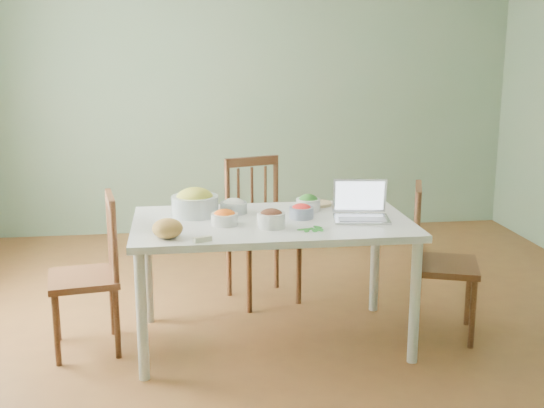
{
  "coord_description": "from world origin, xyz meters",
  "views": [
    {
      "loc": [
        -0.77,
        -4.13,
        1.81
      ],
      "look_at": [
        -0.22,
        -0.17,
        0.88
      ],
      "focal_mm": 45.39,
      "sensor_mm": 36.0,
      "label": 1
    }
  ],
  "objects": [
    {
      "name": "floor",
      "position": [
        0.0,
        0.0,
        0.0
      ],
      "size": [
        5.0,
        5.0,
        0.0
      ],
      "primitive_type": "cube",
      "color": "brown",
      "rests_on": "ground"
    },
    {
      "name": "wall_back",
      "position": [
        0.0,
        2.5,
        1.35
      ],
      "size": [
        5.0,
        0.0,
        2.7
      ],
      "primitive_type": "cube",
      "color": "gray",
      "rests_on": "ground"
    },
    {
      "name": "wall_front",
      "position": [
        0.0,
        -2.5,
        1.35
      ],
      "size": [
        5.0,
        0.0,
        2.7
      ],
      "primitive_type": "cube",
      "color": "gray",
      "rests_on": "ground"
    },
    {
      "name": "dining_table",
      "position": [
        -0.22,
        -0.17,
        0.39
      ],
      "size": [
        1.66,
        0.93,
        0.78
      ],
      "primitive_type": null,
      "color": "silver",
      "rests_on": "floor"
    },
    {
      "name": "chair_far",
      "position": [
        -0.18,
        0.54,
        0.51
      ],
      "size": [
        0.56,
        0.55,
        1.02
      ],
      "primitive_type": null,
      "rotation": [
        0.0,
        0.0,
        0.31
      ],
      "color": "#351C0D",
      "rests_on": "floor"
    },
    {
      "name": "chair_left",
      "position": [
        -1.35,
        -0.14,
        0.47
      ],
      "size": [
        0.46,
        0.48,
        0.95
      ],
      "primitive_type": null,
      "rotation": [
        0.0,
        0.0,
        -1.41
      ],
      "color": "#351C0D",
      "rests_on": "floor"
    },
    {
      "name": "chair_right",
      "position": [
        0.87,
        -0.21,
        0.48
      ],
      "size": [
        0.52,
        0.54,
        0.96
      ],
      "primitive_type": null,
      "rotation": [
        0.0,
        0.0,
        1.23
      ],
      "color": "#351C0D",
      "rests_on": "floor"
    },
    {
      "name": "bread_boule",
      "position": [
        -0.84,
        -0.48,
        0.83
      ],
      "size": [
        0.19,
        0.19,
        0.11
      ],
      "primitive_type": "ellipsoid",
      "rotation": [
        0.0,
        0.0,
        -0.15
      ],
      "color": "#BD883C",
      "rests_on": "dining_table"
    },
    {
      "name": "butter_stick",
      "position": [
        -0.65,
        -0.58,
        0.79
      ],
      "size": [
        0.1,
        0.07,
        0.03
      ],
      "primitive_type": "cube",
      "rotation": [
        0.0,
        0.0,
        0.44
      ],
      "color": "#EBE7C5",
      "rests_on": "dining_table"
    },
    {
      "name": "bowl_squash",
      "position": [
        -0.67,
        0.01,
        0.86
      ],
      "size": [
        0.35,
        0.35,
        0.17
      ],
      "primitive_type": null,
      "rotation": [
        0.0,
        0.0,
        0.26
      ],
      "color": "gold",
      "rests_on": "dining_table"
    },
    {
      "name": "bowl_carrot",
      "position": [
        -0.51,
        -0.24,
        0.82
      ],
      "size": [
        0.16,
        0.16,
        0.09
      ],
      "primitive_type": null,
      "rotation": [
        0.0,
        0.0,
        -0.01
      ],
      "color": "#C75A15",
      "rests_on": "dining_table"
    },
    {
      "name": "bowl_onion",
      "position": [
        -0.43,
        0.04,
        0.82
      ],
      "size": [
        0.2,
        0.2,
        0.09
      ],
      "primitive_type": null,
      "rotation": [
        0.0,
        0.0,
        -0.25
      ],
      "color": "silver",
      "rests_on": "dining_table"
    },
    {
      "name": "bowl_mushroom",
      "position": [
        -0.25,
        -0.33,
        0.83
      ],
      "size": [
        0.18,
        0.18,
        0.11
      ],
      "primitive_type": null,
      "rotation": [
        0.0,
        0.0,
        0.14
      ],
      "color": "black",
      "rests_on": "dining_table"
    },
    {
      "name": "bowl_redpep",
      "position": [
        -0.04,
        -0.14,
        0.82
      ],
      "size": [
        0.19,
        0.19,
        0.09
      ],
      "primitive_type": null,
      "rotation": [
        0.0,
        0.0,
        0.39
      ],
      "color": "red",
      "rests_on": "dining_table"
    },
    {
      "name": "bowl_broccoli",
      "position": [
        0.05,
        0.06,
        0.83
      ],
      "size": [
        0.2,
        0.2,
        0.1
      ],
      "primitive_type": null,
      "rotation": [
        0.0,
        0.0,
        0.32
      ],
      "color": "#1E651B",
      "rests_on": "dining_table"
    },
    {
      "name": "flatbread",
      "position": [
        0.12,
        0.19,
        0.79
      ],
      "size": [
        0.23,
        0.23,
        0.02
      ],
      "primitive_type": "cylinder",
      "rotation": [
        0.0,
        0.0,
        0.18
      ],
      "color": "tan",
      "rests_on": "dining_table"
    },
    {
      "name": "basil_bunch",
      "position": [
        -0.03,
        -0.42,
        0.79
      ],
      "size": [
        0.18,
        0.18,
        0.02
      ],
      "primitive_type": null,
      "color": "#2E7E30",
      "rests_on": "dining_table"
    },
    {
      "name": "laptop",
      "position": [
        0.31,
        -0.24,
        0.89
      ],
      "size": [
        0.37,
        0.32,
        0.23
      ],
      "primitive_type": null,
      "rotation": [
        0.0,
        0.0,
        -0.15
      ],
      "color": "silver",
      "rests_on": "dining_table"
    }
  ]
}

